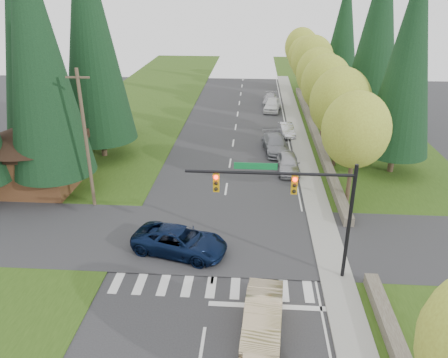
# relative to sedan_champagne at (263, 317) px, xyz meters

# --- Properties ---
(ground) EXTENTS (120.00, 120.00, 0.00)m
(ground) POSITION_rel_sedan_champagne_xyz_m (-2.73, -0.09, -0.82)
(ground) COLOR #28282B
(ground) RESTS_ON ground
(grass_east) EXTENTS (14.00, 110.00, 0.06)m
(grass_east) POSITION_rel_sedan_champagne_xyz_m (10.27, 19.91, -0.79)
(grass_east) COLOR #284412
(grass_east) RESTS_ON ground
(grass_west) EXTENTS (14.00, 110.00, 0.06)m
(grass_west) POSITION_rel_sedan_champagne_xyz_m (-15.73, 19.91, -0.79)
(grass_west) COLOR #284412
(grass_west) RESTS_ON ground
(cross_street) EXTENTS (120.00, 8.00, 0.10)m
(cross_street) POSITION_rel_sedan_champagne_xyz_m (-2.73, 7.91, -0.82)
(cross_street) COLOR #28282B
(cross_street) RESTS_ON ground
(sidewalk_east) EXTENTS (1.80, 80.00, 0.13)m
(sidewalk_east) POSITION_rel_sedan_champagne_xyz_m (4.17, 21.91, -0.75)
(sidewalk_east) COLOR gray
(sidewalk_east) RESTS_ON ground
(curb_east) EXTENTS (0.20, 80.00, 0.13)m
(curb_east) POSITION_rel_sedan_champagne_xyz_m (3.32, 21.91, -0.75)
(curb_east) COLOR gray
(curb_east) RESTS_ON ground
(stone_wall_north) EXTENTS (0.70, 40.00, 0.70)m
(stone_wall_north) POSITION_rel_sedan_champagne_xyz_m (5.87, 29.91, -0.47)
(stone_wall_north) COLOR #4C4438
(stone_wall_north) RESTS_ON ground
(traffic_signal) EXTENTS (8.70, 0.37, 6.80)m
(traffic_signal) POSITION_rel_sedan_champagne_xyz_m (1.64, 4.40, 4.17)
(traffic_signal) COLOR black
(traffic_signal) RESTS_ON ground
(brown_building) EXTENTS (8.40, 8.40, 5.40)m
(brown_building) POSITION_rel_sedan_champagne_xyz_m (-17.73, 14.91, 2.32)
(brown_building) COLOR #4C2D19
(brown_building) RESTS_ON ground
(utility_pole) EXTENTS (1.60, 0.24, 10.00)m
(utility_pole) POSITION_rel_sedan_champagne_xyz_m (-12.23, 11.91, 4.33)
(utility_pole) COLOR #473828
(utility_pole) RESTS_ON ground
(decid_tree_0) EXTENTS (4.80, 4.80, 8.37)m
(decid_tree_0) POSITION_rel_sedan_champagne_xyz_m (6.47, 13.91, 4.78)
(decid_tree_0) COLOR #38281C
(decid_tree_0) RESTS_ON ground
(decid_tree_1) EXTENTS (5.20, 5.20, 8.80)m
(decid_tree_1) POSITION_rel_sedan_champagne_xyz_m (6.57, 20.91, 4.98)
(decid_tree_1) COLOR #38281C
(decid_tree_1) RESTS_ON ground
(decid_tree_2) EXTENTS (5.00, 5.00, 8.82)m
(decid_tree_2) POSITION_rel_sedan_champagne_xyz_m (6.37, 27.91, 5.11)
(decid_tree_2) COLOR #38281C
(decid_tree_2) RESTS_ON ground
(decid_tree_3) EXTENTS (5.00, 5.00, 8.55)m
(decid_tree_3) POSITION_rel_sedan_champagne_xyz_m (6.47, 34.91, 4.85)
(decid_tree_3) COLOR #38281C
(decid_tree_3) RESTS_ON ground
(decid_tree_4) EXTENTS (5.40, 5.40, 9.18)m
(decid_tree_4) POSITION_rel_sedan_champagne_xyz_m (6.57, 41.91, 5.25)
(decid_tree_4) COLOR #38281C
(decid_tree_4) RESTS_ON ground
(decid_tree_5) EXTENTS (4.80, 4.80, 8.30)m
(decid_tree_5) POSITION_rel_sedan_champagne_xyz_m (6.37, 48.91, 4.72)
(decid_tree_5) COLOR #38281C
(decid_tree_5) RESTS_ON ground
(decid_tree_6) EXTENTS (5.20, 5.20, 8.86)m
(decid_tree_6) POSITION_rel_sedan_champagne_xyz_m (6.47, 55.91, 5.05)
(decid_tree_6) COLOR #38281C
(decid_tree_6) RESTS_ON ground
(conifer_w_a) EXTENTS (6.12, 6.12, 19.80)m
(conifer_w_a) POSITION_rel_sedan_champagne_xyz_m (-15.73, 13.91, 9.98)
(conifer_w_a) COLOR #38281C
(conifer_w_a) RESTS_ON ground
(conifer_w_b) EXTENTS (5.44, 5.44, 17.80)m
(conifer_w_b) POSITION_rel_sedan_champagne_xyz_m (-18.73, 17.91, 8.98)
(conifer_w_b) COLOR #38281C
(conifer_w_b) RESTS_ON ground
(conifer_w_c) EXTENTS (6.46, 6.46, 20.80)m
(conifer_w_c) POSITION_rel_sedan_champagne_xyz_m (-14.73, 21.91, 10.48)
(conifer_w_c) COLOR #38281C
(conifer_w_c) RESTS_ON ground
(conifer_w_e) EXTENTS (5.78, 5.78, 18.80)m
(conifer_w_e) POSITION_rel_sedan_champagne_xyz_m (-16.73, 27.91, 9.48)
(conifer_w_e) COLOR #38281C
(conifer_w_e) RESTS_ON ground
(conifer_e_a) EXTENTS (5.44, 5.44, 17.80)m
(conifer_e_a) POSITION_rel_sedan_champagne_xyz_m (11.27, 19.91, 8.98)
(conifer_e_a) COLOR #38281C
(conifer_e_a) RESTS_ON ground
(conifer_e_b) EXTENTS (6.12, 6.12, 19.80)m
(conifer_e_b) POSITION_rel_sedan_champagne_xyz_m (12.27, 33.91, 9.98)
(conifer_e_b) COLOR #38281C
(conifer_e_b) RESTS_ON ground
(conifer_e_c) EXTENTS (5.10, 5.10, 16.80)m
(conifer_e_c) POSITION_rel_sedan_champagne_xyz_m (11.27, 47.91, 8.47)
(conifer_e_c) COLOR #38281C
(conifer_e_c) RESTS_ON ground
(sedan_champagne) EXTENTS (2.10, 5.07, 1.63)m
(sedan_champagne) POSITION_rel_sedan_champagne_xyz_m (0.00, 0.00, 0.00)
(sedan_champagne) COLOR #CAB286
(sedan_champagne) RESTS_ON ground
(suv_navy) EXTENTS (6.23, 4.04, 1.60)m
(suv_navy) POSITION_rel_sedan_champagne_xyz_m (-4.92, 6.23, -0.02)
(suv_navy) COLOR #0A1532
(suv_navy) RESTS_ON ground
(parked_car_a) EXTENTS (1.93, 4.60, 1.56)m
(parked_car_a) POSITION_rel_sedan_champagne_xyz_m (2.41, 19.38, -0.04)
(parked_car_a) COLOR #A2A2A7
(parked_car_a) RESTS_ON ground
(parked_car_b) EXTENTS (2.86, 5.64, 1.57)m
(parked_car_b) POSITION_rel_sedan_champagne_xyz_m (1.47, 24.22, -0.03)
(parked_car_b) COLOR gray
(parked_car_b) RESTS_ON ground
(parked_car_c) EXTENTS (1.79, 4.00, 1.27)m
(parked_car_c) POSITION_rel_sedan_champagne_xyz_m (2.87, 29.36, -0.18)
(parked_car_c) COLOR silver
(parked_car_c) RESTS_ON ground
(parked_car_d) EXTENTS (2.54, 5.00, 1.63)m
(parked_car_d) POSITION_rel_sedan_champagne_xyz_m (1.63, 39.20, -0.00)
(parked_car_d) COLOR white
(parked_car_d) RESTS_ON ground
(parked_car_e) EXTENTS (2.17, 4.58, 1.29)m
(parked_car_e) POSITION_rel_sedan_champagne_xyz_m (1.47, 42.91, -0.17)
(parked_car_e) COLOR #A9A9AE
(parked_car_e) RESTS_ON ground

